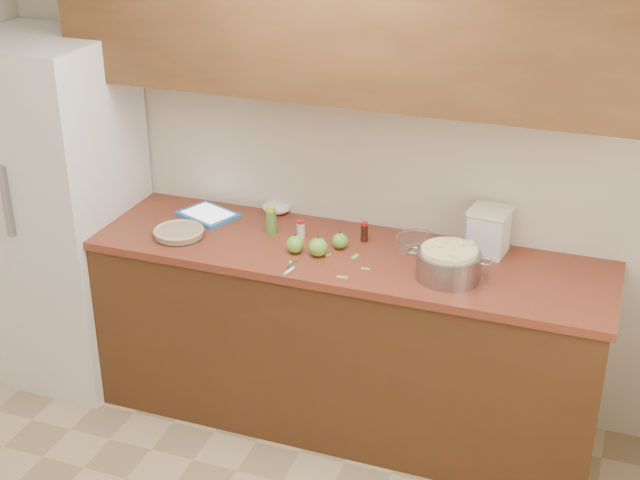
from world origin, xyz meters
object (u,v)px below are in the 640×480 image
(pie, at_px, (179,232))
(colander, at_px, (449,264))
(tablet, at_px, (208,215))
(flour_canister, at_px, (489,230))

(pie, relative_size, colander, 0.66)
(pie, distance_m, tablet, 0.26)
(pie, distance_m, colander, 1.30)
(colander, xyz_separation_m, flour_canister, (0.11, 0.31, 0.04))
(pie, height_order, colander, colander)
(pie, bearing_deg, tablet, 85.00)
(pie, xyz_separation_m, colander, (1.30, 0.02, 0.05))
(pie, bearing_deg, flour_canister, 13.31)
(flour_canister, height_order, tablet, flour_canister)
(colander, relative_size, flour_canister, 1.73)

